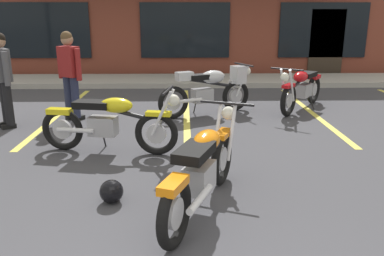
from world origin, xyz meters
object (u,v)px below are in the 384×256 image
object	(u,v)px
motorcycle_silver_naked	(109,122)
person_in_black_shirt	(3,75)
motorcycle_red_sportbike	(211,88)
motorcycle_blue_standard	(302,88)
motorcycle_foreground_classic	(203,168)
helmet_on_pavement	(111,191)
person_in_shorts_foreground	(70,71)

from	to	relation	value
motorcycle_silver_naked	person_in_black_shirt	xyz separation A→B (m)	(-2.08, 1.40, 0.49)
motorcycle_red_sportbike	motorcycle_blue_standard	distance (m)	1.98
motorcycle_foreground_classic	helmet_on_pavement	distance (m)	1.05
motorcycle_blue_standard	helmet_on_pavement	xyz separation A→B (m)	(-3.29, -4.26, -0.33)
motorcycle_foreground_classic	motorcycle_blue_standard	xyz separation A→B (m)	(2.30, 4.44, 0.00)
motorcycle_foreground_classic	person_in_shorts_foreground	distance (m)	4.39
motorcycle_silver_naked	motorcycle_blue_standard	world-z (taller)	same
motorcycle_blue_standard	person_in_shorts_foreground	bearing A→B (deg)	-170.88
person_in_shorts_foreground	motorcycle_red_sportbike	bearing A→B (deg)	8.63
motorcycle_silver_naked	person_in_black_shirt	distance (m)	2.56
motorcycle_red_sportbike	motorcycle_blue_standard	bearing A→B (deg)	9.78
motorcycle_foreground_classic	motorcycle_red_sportbike	xyz separation A→B (m)	(0.36, 4.10, 0.07)
motorcycle_foreground_classic	motorcycle_blue_standard	bearing A→B (deg)	62.56
motorcycle_blue_standard	motorcycle_silver_naked	bearing A→B (deg)	-143.70
motorcycle_red_sportbike	motorcycle_silver_naked	world-z (taller)	same
motorcycle_silver_naked	motorcycle_blue_standard	distance (m)	4.44
motorcycle_foreground_classic	person_in_black_shirt	bearing A→B (deg)	136.29
motorcycle_blue_standard	person_in_black_shirt	xyz separation A→B (m)	(-5.66, -1.23, 0.49)
motorcycle_silver_naked	helmet_on_pavement	world-z (taller)	motorcycle_silver_naked
motorcycle_blue_standard	person_in_shorts_foreground	size ratio (longest dim) A/B	1.07
person_in_black_shirt	motorcycle_foreground_classic	bearing A→B (deg)	-43.71
motorcycle_silver_naked	helmet_on_pavement	distance (m)	1.69
motorcycle_red_sportbike	person_in_black_shirt	world-z (taller)	person_in_black_shirt
person_in_black_shirt	helmet_on_pavement	distance (m)	3.94
helmet_on_pavement	motorcycle_red_sportbike	bearing A→B (deg)	71.15
motorcycle_red_sportbike	motorcycle_foreground_classic	bearing A→B (deg)	-94.96
helmet_on_pavement	person_in_black_shirt	bearing A→B (deg)	128.00
motorcycle_red_sportbike	person_in_shorts_foreground	world-z (taller)	person_in_shorts_foreground
motorcycle_blue_standard	person_in_black_shirt	distance (m)	5.81
motorcycle_foreground_classic	motorcycle_silver_naked	size ratio (longest dim) A/B	0.96
motorcycle_red_sportbike	motorcycle_blue_standard	world-z (taller)	same
person_in_black_shirt	motorcycle_silver_naked	bearing A→B (deg)	-34.01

